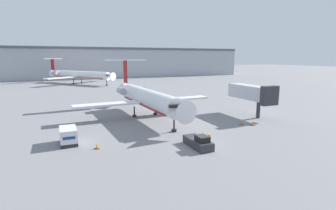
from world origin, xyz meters
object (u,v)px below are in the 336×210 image
(airplane_main, at_px, (147,98))
(worker_by_wing, at_px, (191,109))
(worker_near_tug, at_px, (209,139))
(airplane_parked_far_left, at_px, (79,75))
(pushback_tug, at_px, (198,142))
(traffic_cone_right, at_px, (241,123))
(luggage_cart, at_px, (68,136))
(traffic_cone_left, at_px, (97,147))
(jet_bridge, at_px, (252,93))
(traffic_cone_mid, at_px, (253,123))

(airplane_main, distance_m, worker_by_wing, 9.58)
(worker_near_tug, bearing_deg, airplane_parked_far_left, 95.05)
(pushback_tug, height_order, traffic_cone_right, pushback_tug)
(luggage_cart, relative_size, worker_by_wing, 2.16)
(traffic_cone_left, xyz_separation_m, traffic_cone_right, (23.92, 2.56, 0.00))
(airplane_main, distance_m, pushback_tug, 18.75)
(airplane_main, relative_size, worker_near_tug, 16.86)
(worker_by_wing, bearing_deg, airplane_main, 178.88)
(airplane_parked_far_left, distance_m, jet_bridge, 82.19)
(worker_near_tug, bearing_deg, traffic_cone_left, 161.16)
(luggage_cart, relative_size, airplane_parked_far_left, 0.11)
(traffic_cone_right, relative_size, jet_bridge, 0.06)
(traffic_cone_right, distance_m, traffic_cone_mid, 1.84)
(airplane_main, distance_m, traffic_cone_right, 17.47)
(pushback_tug, distance_m, traffic_cone_mid, 14.73)
(pushback_tug, xyz_separation_m, jet_bridge, (18.14, 11.47, 3.81))
(airplane_main, relative_size, airplane_parked_far_left, 0.85)
(worker_by_wing, bearing_deg, luggage_cart, -155.94)
(worker_near_tug, xyz_separation_m, traffic_cone_left, (-13.14, 4.48, -0.62))
(traffic_cone_right, height_order, airplane_parked_far_left, airplane_parked_far_left)
(traffic_cone_mid, bearing_deg, traffic_cone_right, 138.51)
(traffic_cone_mid, distance_m, airplane_parked_far_left, 86.61)
(traffic_cone_right, bearing_deg, traffic_cone_left, -173.89)
(luggage_cart, bearing_deg, traffic_cone_mid, -4.26)
(pushback_tug, bearing_deg, traffic_cone_left, 159.58)
(worker_by_wing, bearing_deg, jet_bridge, -36.05)
(pushback_tug, bearing_deg, worker_by_wing, 64.50)
(airplane_main, bearing_deg, traffic_cone_left, -128.57)
(worker_near_tug, distance_m, worker_by_wing, 19.84)
(traffic_cone_right, xyz_separation_m, traffic_cone_mid, (1.38, -1.22, 0.08))
(airplane_main, distance_m, worker_near_tug, 18.91)
(worker_near_tug, bearing_deg, pushback_tug, 175.15)
(traffic_cone_mid, relative_size, airplane_parked_far_left, 0.02)
(worker_by_wing, bearing_deg, worker_near_tug, -111.63)
(pushback_tug, distance_m, worker_by_wing, 20.30)
(pushback_tug, distance_m, worker_near_tug, 1.46)
(worker_near_tug, bearing_deg, traffic_cone_mid, 25.59)
(traffic_cone_right, bearing_deg, traffic_cone_mid, -41.49)
(luggage_cart, distance_m, worker_by_wing, 25.77)
(airplane_main, xyz_separation_m, worker_by_wing, (9.18, -0.18, -2.75))
(airplane_parked_far_left, bearing_deg, traffic_cone_right, -77.27)
(traffic_cone_left, height_order, jet_bridge, jet_bridge)
(airplane_main, bearing_deg, worker_by_wing, -1.12)
(luggage_cart, height_order, traffic_cone_left, luggage_cart)
(airplane_parked_far_left, bearing_deg, luggage_cart, -95.75)
(worker_near_tug, bearing_deg, traffic_cone_right, 33.16)
(pushback_tug, distance_m, traffic_cone_right, 14.03)
(traffic_cone_mid, height_order, jet_bridge, jet_bridge)
(worker_near_tug, bearing_deg, jet_bridge, 34.75)
(jet_bridge, bearing_deg, traffic_cone_mid, -128.28)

